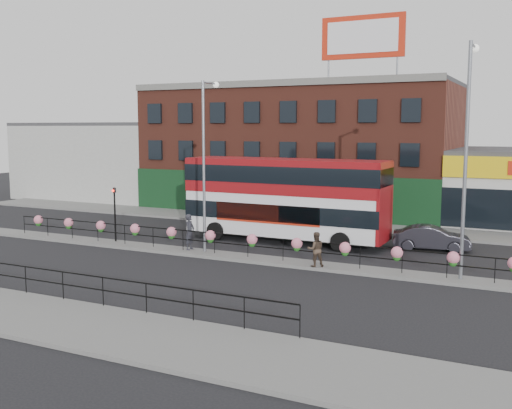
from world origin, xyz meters
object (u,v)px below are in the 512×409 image
at_px(car, 432,238).
at_px(pedestrian_b, 316,249).
at_px(double_decker_bus, 286,191).
at_px(pedestrian_a, 190,232).
at_px(lamp_column_east, 467,140).
at_px(lamp_column_west, 206,151).

relative_size(car, pedestrian_b, 2.59).
bearing_deg(double_decker_bus, pedestrian_a, -124.23).
bearing_deg(car, double_decker_bus, 87.85).
xyz_separation_m(double_decker_bus, pedestrian_a, (-3.51, -5.16, -1.93)).
bearing_deg(lamp_column_east, double_decker_bus, 154.90).
relative_size(car, pedestrian_a, 2.23).
distance_m(pedestrian_b, lamp_column_east, 8.55).
relative_size(double_decker_bus, lamp_column_west, 1.35).
bearing_deg(car, lamp_column_east, -170.05).
distance_m(lamp_column_west, lamp_column_east, 13.32).
height_order(double_decker_bus, pedestrian_b, double_decker_bus).
bearing_deg(pedestrian_b, pedestrian_a, -39.02).
xyz_separation_m(pedestrian_b, lamp_column_east, (6.64, 0.87, 5.31)).
bearing_deg(lamp_column_west, pedestrian_b, -7.92).
xyz_separation_m(pedestrian_a, lamp_column_east, (14.31, 0.09, 5.17)).
distance_m(car, lamp_column_west, 13.49).
bearing_deg(lamp_column_east, pedestrian_b, -172.50).
xyz_separation_m(double_decker_bus, lamp_column_east, (10.80, -5.06, 3.24)).
distance_m(car, pedestrian_a, 13.53).
bearing_deg(lamp_column_east, car, 110.92).
relative_size(lamp_column_west, lamp_column_east, 0.88).
height_order(car, pedestrian_a, pedestrian_a).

